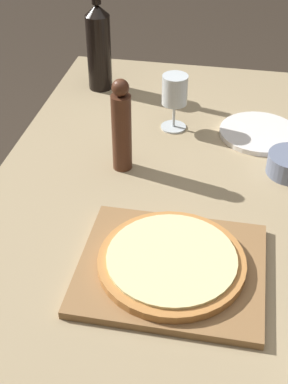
% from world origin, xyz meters
% --- Properties ---
extents(ground_plane, '(12.00, 12.00, 0.00)m').
position_xyz_m(ground_plane, '(0.00, 0.00, 0.00)').
color(ground_plane, '#382D23').
extents(dining_table, '(0.94, 1.40, 0.77)m').
position_xyz_m(dining_table, '(0.00, 0.00, 0.67)').
color(dining_table, '#9E8966').
rests_on(dining_table, ground_plane).
extents(cutting_board, '(0.37, 0.31, 0.02)m').
position_xyz_m(cutting_board, '(0.01, -0.29, 0.78)').
color(cutting_board, olive).
rests_on(cutting_board, dining_table).
extents(pizza, '(0.29, 0.29, 0.02)m').
position_xyz_m(pizza, '(0.01, -0.29, 0.80)').
color(pizza, '#BC7A3D').
rests_on(pizza, cutting_board).
extents(wine_bottle, '(0.07, 0.07, 0.33)m').
position_xyz_m(wine_bottle, '(-0.33, 0.48, 0.91)').
color(wine_bottle, black).
rests_on(wine_bottle, dining_table).
extents(pepper_mill, '(0.05, 0.05, 0.24)m').
position_xyz_m(pepper_mill, '(-0.16, 0.05, 0.88)').
color(pepper_mill, '#4C2819').
rests_on(pepper_mill, dining_table).
extents(wine_glass, '(0.07, 0.07, 0.16)m').
position_xyz_m(wine_glass, '(-0.06, 0.27, 0.88)').
color(wine_glass, silver).
rests_on(wine_glass, dining_table).
extents(dinner_plate, '(0.22, 0.22, 0.01)m').
position_xyz_m(dinner_plate, '(0.17, 0.27, 0.78)').
color(dinner_plate, white).
rests_on(dinner_plate, dining_table).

